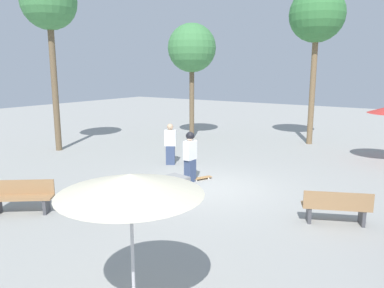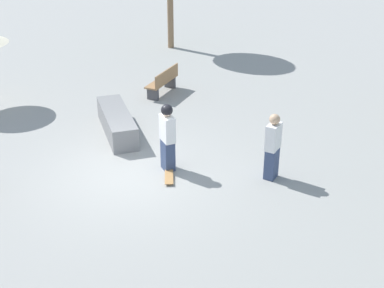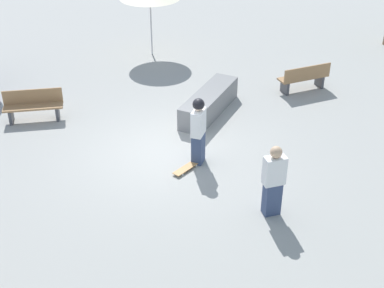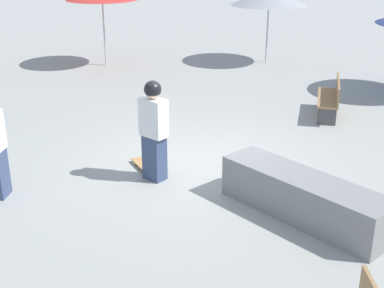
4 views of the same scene
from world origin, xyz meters
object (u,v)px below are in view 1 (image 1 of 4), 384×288
(bystander_watching, at_px, (170,144))
(palm_tree_center_right, at_px, (49,4))
(concrete_ledge, at_px, (148,195))
(palm_tree_right, at_px, (192,49))
(bench_near, at_px, (336,207))
(bench_far, at_px, (22,197))
(shade_umbrella_cream, at_px, (130,184))
(skater_main, at_px, (190,155))
(skateboard, at_px, (201,178))
(palm_tree_left, at_px, (317,16))

(bystander_watching, bearing_deg, palm_tree_center_right, -25.12)
(concrete_ledge, distance_m, palm_tree_right, 11.56)
(bystander_watching, bearing_deg, bench_near, 128.09)
(bench_near, distance_m, palm_tree_right, 13.05)
(bench_far, relative_size, shade_umbrella_cream, 0.67)
(palm_tree_right, height_order, palm_tree_center_right, palm_tree_center_right)
(concrete_ledge, relative_size, palm_tree_center_right, 0.35)
(shade_umbrella_cream, xyz_separation_m, bystander_watching, (7.88, 5.34, -1.33))
(palm_tree_right, bearing_deg, bench_near, -129.28)
(skater_main, xyz_separation_m, bench_near, (-0.91, -4.92, -0.49))
(palm_tree_center_right, bearing_deg, skateboard, -92.24)
(skateboard, distance_m, bench_near, 4.94)
(palm_tree_right, bearing_deg, bench_far, -167.86)
(bench_near, relative_size, shade_umbrella_cream, 0.71)
(concrete_ledge, bearing_deg, palm_tree_center_right, 68.38)
(skater_main, bearing_deg, palm_tree_left, -5.52)
(concrete_ledge, xyz_separation_m, bystander_watching, (4.08, 2.34, 0.50))
(bystander_watching, bearing_deg, concrete_ledge, 87.23)
(skateboard, relative_size, concrete_ledge, 0.30)
(bench_far, bearing_deg, concrete_ledge, -176.23)
(skateboard, bearing_deg, palm_tree_center_right, 113.07)
(palm_tree_right, bearing_deg, palm_tree_center_right, 151.21)
(skateboard, distance_m, palm_tree_left, 10.53)
(skateboard, distance_m, palm_tree_right, 9.33)
(bench_near, bearing_deg, palm_tree_left, 85.83)
(concrete_ledge, bearing_deg, shade_umbrella_cream, -141.67)
(palm_tree_center_right, distance_m, bystander_watching, 8.30)
(bench_near, bearing_deg, concrete_ledge, 175.45)
(palm_tree_right, bearing_deg, shade_umbrella_cream, -149.02)
(skater_main, relative_size, palm_tree_left, 0.22)
(bench_near, distance_m, bench_far, 8.00)
(palm_tree_center_right, bearing_deg, palm_tree_left, -48.71)
(palm_tree_center_right, height_order, palm_tree_left, palm_tree_center_right)
(concrete_ledge, relative_size, bench_near, 1.66)
(bench_near, xyz_separation_m, palm_tree_right, (7.78, 9.51, 4.37))
(palm_tree_center_right, bearing_deg, bench_near, -97.24)
(skateboard, xyz_separation_m, palm_tree_right, (6.46, 4.77, 4.74))
(bench_far, xyz_separation_m, bystander_watching, (6.27, -0.11, 0.39))
(palm_tree_right, xyz_separation_m, palm_tree_left, (1.99, -5.89, 1.43))
(palm_tree_left, bearing_deg, bench_near, -159.65)
(shade_umbrella_cream, relative_size, bystander_watching, 1.40)
(skateboard, height_order, bench_near, bench_near)
(shade_umbrella_cream, relative_size, palm_tree_right, 0.38)
(skater_main, bearing_deg, bench_near, -97.64)
(palm_tree_center_right, bearing_deg, bystander_watching, -82.54)
(skater_main, bearing_deg, concrete_ledge, -169.34)
(shade_umbrella_cream, bearing_deg, bench_near, -15.96)
(bench_far, xyz_separation_m, palm_tree_left, (13.62, -3.39, 5.80))
(skateboard, xyz_separation_m, bench_near, (-1.32, -4.75, 0.37))
(bench_far, relative_size, bystander_watching, 0.94)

